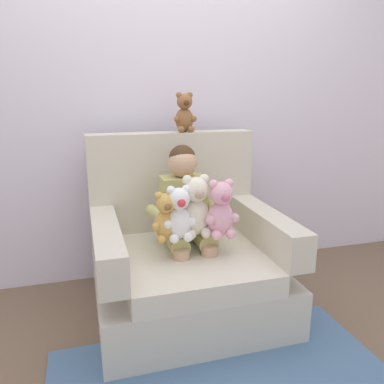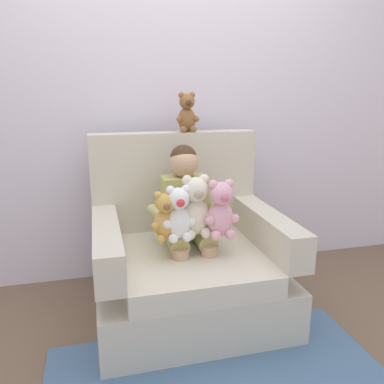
{
  "view_description": "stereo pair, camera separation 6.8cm",
  "coord_description": "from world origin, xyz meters",
  "views": [
    {
      "loc": [
        -0.55,
        -1.99,
        1.29
      ],
      "look_at": [
        0.01,
        -0.05,
        0.76
      ],
      "focal_mm": 36.11,
      "sensor_mm": 36.0,
      "label": 1
    },
    {
      "loc": [
        -0.49,
        -2.01,
        1.29
      ],
      "look_at": [
        0.01,
        -0.05,
        0.76
      ],
      "focal_mm": 36.11,
      "sensor_mm": 36.0,
      "label": 2
    }
  ],
  "objects": [
    {
      "name": "back_wall",
      "position": [
        0.0,
        0.66,
        1.3
      ],
      "size": [
        6.0,
        0.1,
        2.6
      ],
      "primitive_type": "cube",
      "color": "silver",
      "rests_on": "ground"
    },
    {
      "name": "ground_plane",
      "position": [
        0.0,
        0.0,
        0.0
      ],
      "size": [
        8.0,
        8.0,
        0.0
      ],
      "primitive_type": "plane",
      "color": "brown"
    },
    {
      "name": "plush_white",
      "position": [
        -0.08,
        -0.11,
        0.66
      ],
      "size": [
        0.18,
        0.14,
        0.3
      ],
      "rotation": [
        0.0,
        0.0,
        -0.16
      ],
      "color": "white",
      "rests_on": "armchair"
    },
    {
      "name": "plush_honey",
      "position": [
        -0.15,
        -0.1,
        0.64
      ],
      "size": [
        0.16,
        0.13,
        0.27
      ],
      "rotation": [
        0.0,
        0.0,
        -0.17
      ],
      "color": "gold",
      "rests_on": "armchair"
    },
    {
      "name": "plush_pink",
      "position": [
        0.15,
        -0.13,
        0.67
      ],
      "size": [
        0.19,
        0.15,
        0.32
      ],
      "rotation": [
        0.0,
        0.0,
        -0.09
      ],
      "color": "#EAA8BC",
      "rests_on": "armchair"
    },
    {
      "name": "plush_brown_on_backrest",
      "position": [
        0.09,
        0.39,
        1.15
      ],
      "size": [
        0.15,
        0.12,
        0.25
      ],
      "rotation": [
        0.0,
        0.0,
        -0.12
      ],
      "color": "brown",
      "rests_on": "armchair"
    },
    {
      "name": "armchair",
      "position": [
        0.0,
        0.06,
        0.32
      ],
      "size": [
        1.06,
        0.93,
        1.04
      ],
      "color": "beige",
      "rests_on": "ground"
    },
    {
      "name": "seated_child",
      "position": [
        0.01,
        0.08,
        0.62
      ],
      "size": [
        0.45,
        0.39,
        0.82
      ],
      "rotation": [
        0.0,
        0.0,
        -0.09
      ],
      "color": "tan",
      "rests_on": "armchair"
    },
    {
      "name": "plush_cream",
      "position": [
        0.02,
        -0.08,
        0.68
      ],
      "size": [
        0.2,
        0.17,
        0.34
      ],
      "rotation": [
        0.0,
        0.0,
        0.31
      ],
      "color": "silver",
      "rests_on": "armchair"
    }
  ]
}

